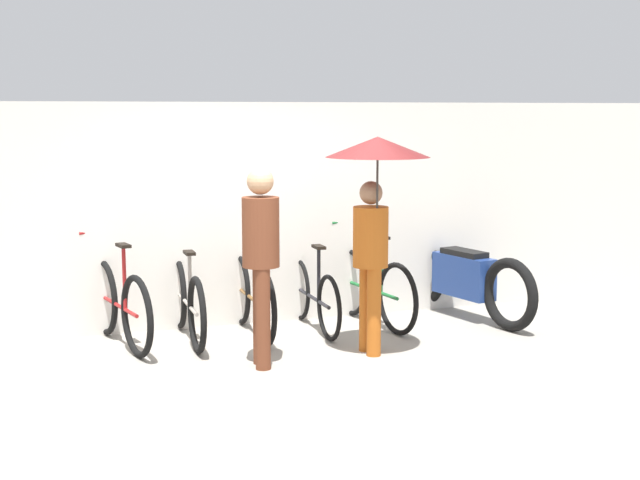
{
  "coord_description": "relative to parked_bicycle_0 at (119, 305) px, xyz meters",
  "views": [
    {
      "loc": [
        -2.19,
        -6.78,
        2.21
      ],
      "look_at": [
        0.52,
        1.04,
        1.0
      ],
      "focal_mm": 50.0,
      "sensor_mm": 36.0,
      "label": 1
    }
  ],
  "objects": [
    {
      "name": "motorcycle",
      "position": [
        3.62,
        -0.04,
        0.03
      ],
      "size": [
        0.73,
        2.13,
        0.94
      ],
      "rotation": [
        0.0,
        0.0,
        1.79
      ],
      "color": "black",
      "rests_on": "ground"
    },
    {
      "name": "parked_bicycle_3",
      "position": [
        1.93,
        -0.01,
        -0.04
      ],
      "size": [
        0.44,
        1.6,
        1.07
      ],
      "rotation": [
        0.0,
        0.0,
        1.56
      ],
      "color": "black",
      "rests_on": "ground"
    },
    {
      "name": "parked_bicycle_1",
      "position": [
        0.64,
        -0.0,
        -0.02
      ],
      "size": [
        0.44,
        1.72,
        1.11
      ],
      "rotation": [
        0.0,
        0.0,
        1.56
      ],
      "color": "black",
      "rests_on": "ground"
    },
    {
      "name": "parked_bicycle_4",
      "position": [
        2.57,
        -0.02,
        -0.01
      ],
      "size": [
        0.44,
        1.69,
        1.04
      ],
      "rotation": [
        0.0,
        0.0,
        1.71
      ],
      "color": "black",
      "rests_on": "ground"
    },
    {
      "name": "back_wall",
      "position": [
        1.29,
        0.48,
        0.75
      ],
      "size": [
        11.62,
        0.12,
        2.29
      ],
      "color": "silver",
      "rests_on": "ground"
    },
    {
      "name": "ground_plane",
      "position": [
        1.29,
        -1.61,
        -0.39
      ],
      "size": [
        30.0,
        30.0,
        0.0
      ],
      "primitive_type": "plane",
      "color": "gray"
    },
    {
      "name": "parked_bicycle_2",
      "position": [
        1.29,
        -0.0,
        -0.01
      ],
      "size": [
        0.44,
        1.68,
        1.07
      ],
      "rotation": [
        0.0,
        0.0,
        1.57
      ],
      "color": "black",
      "rests_on": "ground"
    },
    {
      "name": "pedestrian_center",
      "position": [
        2.13,
        -1.13,
        1.13
      ],
      "size": [
        0.92,
        0.92,
        1.98
      ],
      "rotation": [
        0.0,
        0.0,
        3.15
      ],
      "color": "#B25619",
      "rests_on": "ground"
    },
    {
      "name": "pedestrian_leading",
      "position": [
        1.08,
        -1.12,
        0.63
      ],
      "size": [
        0.32,
        0.32,
        1.73
      ],
      "rotation": [
        0.0,
        0.0,
        3.0
      ],
      "color": "brown",
      "rests_on": "ground"
    },
    {
      "name": "parked_bicycle_0",
      "position": [
        0.0,
        0.0,
        0.0
      ],
      "size": [
        0.52,
        1.7,
        1.04
      ],
      "rotation": [
        0.0,
        0.0,
        1.78
      ],
      "color": "black",
      "rests_on": "ground"
    }
  ]
}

